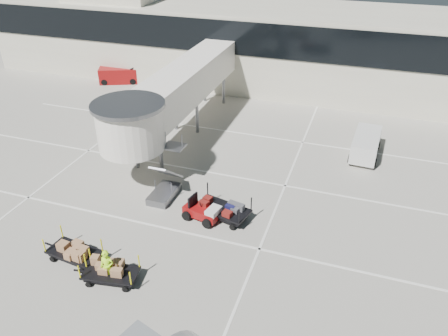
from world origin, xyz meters
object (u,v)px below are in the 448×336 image
Objects in this scene: baggage_tug at (203,212)px; ground_worker at (107,267)px; box_cart_far at (73,250)px; minivan at (366,143)px; box_cart_near at (111,273)px; belt_loader at (119,75)px; suitcase_cart at (224,210)px.

ground_worker is at bearing -100.13° from baggage_tug.
box_cart_far is 0.79× the size of minivan.
box_cart_near is at bearing -99.62° from baggage_tug.
baggage_tug is 0.67× the size of box_cart_far.
baggage_tug is 14.89m from minivan.
box_cart_far is at bearing -87.92° from belt_loader.
minivan is 0.98× the size of belt_loader.
suitcase_cart is 0.88× the size of belt_loader.
box_cart_far is at bearing -121.91° from baggage_tug.
belt_loader reaches higher than minivan.
baggage_tug is 1.30m from suitcase_cart.
ground_worker is at bearing -154.23° from box_cart_near.
belt_loader reaches higher than suitcase_cart.
ground_worker reaches higher than suitcase_cart.
belt_loader reaches higher than ground_worker.
ground_worker is 0.42× the size of minivan.
box_cart_near is at bearing -83.77° from belt_loader.
suitcase_cart is 27.48m from belt_loader.
box_cart_far is 28.86m from belt_loader.
belt_loader is at bearing 108.90° from ground_worker.
box_cart_far is 1.87× the size of ground_worker.
baggage_tug is 0.59× the size of suitcase_cart.
baggage_tug is 6.95m from box_cart_near.
box_cart_far reaches higher than box_cart_near.
baggage_tug is at bearing -124.00° from minivan.
belt_loader reaches higher than baggage_tug.
suitcase_cart reaches higher than box_cart_far.
suitcase_cart reaches higher than baggage_tug.
suitcase_cart is at bearing 52.91° from box_cart_near.
minivan is at bearing 56.74° from box_cart_far.
ground_worker reaches higher than baggage_tug.
baggage_tug is at bearing 52.33° from box_cart_far.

